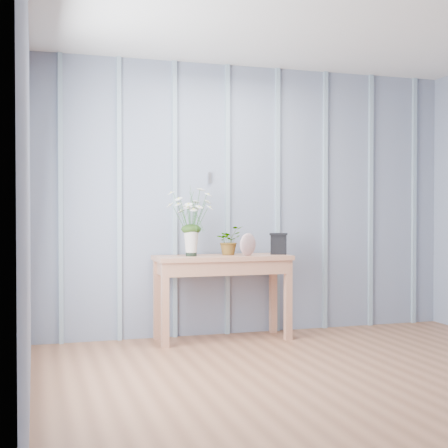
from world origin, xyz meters
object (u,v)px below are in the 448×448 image
object	(u,v)px
felt_disc_vessel	(248,244)
carved_box	(279,243)
daisy_vase	(191,213)
sideboard	(222,268)

from	to	relation	value
felt_disc_vessel	carved_box	world-z (taller)	felt_disc_vessel
daisy_vase	felt_disc_vessel	xyz separation A→B (m)	(0.49, -0.10, -0.28)
felt_disc_vessel	carved_box	size ratio (longest dim) A/B	1.02
sideboard	felt_disc_vessel	distance (m)	0.31
sideboard	carved_box	world-z (taller)	carved_box
daisy_vase	carved_box	xyz separation A→B (m)	(0.82, -0.01, -0.28)
carved_box	daisy_vase	bearing A→B (deg)	179.11
sideboard	felt_disc_vessel	world-z (taller)	felt_disc_vessel
felt_disc_vessel	carved_box	xyz separation A→B (m)	(0.33, 0.09, -0.00)
sideboard	carved_box	bearing A→B (deg)	-1.71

